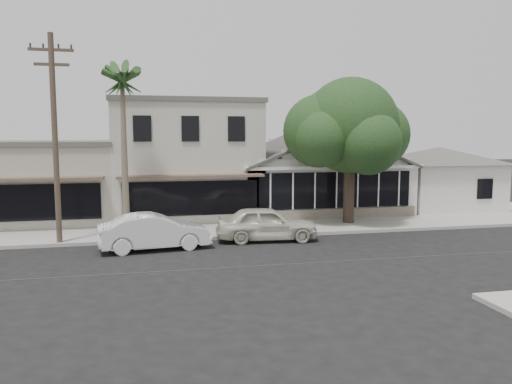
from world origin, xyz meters
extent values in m
plane|color=black|center=(0.00, 0.00, 0.00)|extent=(140.00, 140.00, 0.00)
cube|color=#9E9991|center=(-8.00, 6.75, 0.07)|extent=(90.00, 3.50, 0.15)
cube|color=white|center=(5.00, 12.50, 1.50)|extent=(10.00, 8.00, 3.00)
cube|color=black|center=(5.00, 8.44, 1.75)|extent=(8.80, 0.10, 2.00)
cube|color=#60564C|center=(5.00, 8.45, 0.35)|extent=(9.60, 0.18, 0.70)
cube|color=white|center=(13.20, 11.50, 1.50)|extent=(6.00, 6.00, 3.00)
cube|color=beige|center=(-3.00, 13.50, 3.25)|extent=(8.00, 10.00, 6.50)
cube|color=#B8B3A5|center=(-12.00, 13.50, 2.10)|extent=(10.00, 10.00, 4.20)
cylinder|color=brown|center=(-9.00, 5.20, 4.50)|extent=(0.24, 0.24, 9.00)
cube|color=brown|center=(-9.00, 5.20, 8.30)|extent=(1.80, 0.12, 0.12)
cube|color=brown|center=(-9.00, 5.20, 7.70)|extent=(1.40, 0.12, 0.12)
imported|color=beige|center=(0.03, 4.30, 0.78)|extent=(4.73, 2.25, 1.56)
imported|color=white|center=(-4.97, 3.56, 0.76)|extent=(4.76, 2.16, 1.51)
cylinder|color=#3F3126|center=(5.20, 7.16, 1.53)|extent=(0.58, 0.58, 3.07)
sphere|color=#173214|center=(5.20, 7.16, 5.27)|extent=(4.99, 4.99, 4.99)
sphere|color=#173214|center=(6.93, 7.74, 4.79)|extent=(3.64, 3.64, 3.64)
sphere|color=#173214|center=(3.67, 7.55, 4.99)|extent=(3.84, 3.84, 3.84)
sphere|color=#173214|center=(5.59, 5.72, 4.41)|extent=(3.26, 3.26, 3.26)
sphere|color=#173214|center=(4.63, 8.70, 5.56)|extent=(3.45, 3.45, 3.45)
sphere|color=#173214|center=(6.35, 8.51, 5.94)|extent=(3.07, 3.07, 3.07)
sphere|color=#173214|center=(3.48, 6.40, 4.60)|extent=(2.88, 2.88, 2.88)
cone|color=#726651|center=(-6.23, 6.68, 3.55)|extent=(0.36, 0.36, 7.09)
camera|label=1|loc=(-5.24, -17.38, 4.76)|focal=35.00mm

